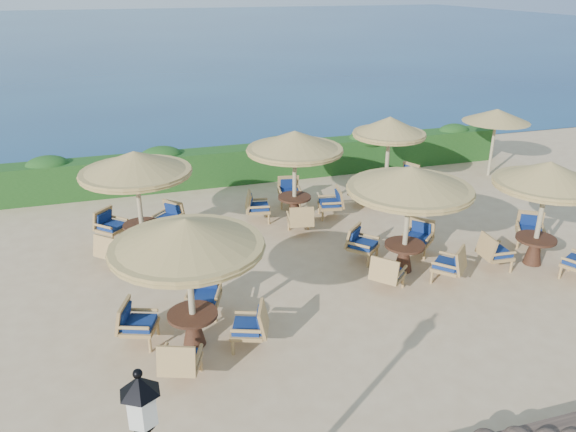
{
  "coord_description": "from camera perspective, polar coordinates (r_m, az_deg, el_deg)",
  "views": [
    {
      "loc": [
        -4.7,
        -11.02,
        6.56
      ],
      "look_at": [
        -1.09,
        0.8,
        1.3
      ],
      "focal_mm": 35.0,
      "sensor_mm": 36.0,
      "label": 1
    }
  ],
  "objects": [
    {
      "name": "cafe_set_3",
      "position": [
        14.54,
        -15.08,
        3.24
      ],
      "size": [
        2.8,
        2.8,
        2.65
      ],
      "color": "tan",
      "rests_on": "ground"
    },
    {
      "name": "extra_parasol",
      "position": [
        20.94,
        20.44,
        9.53
      ],
      "size": [
        2.3,
        2.3,
        2.41
      ],
      "color": "tan",
      "rests_on": "ground"
    },
    {
      "name": "cafe_set_1",
      "position": [
        13.22,
        12.18,
        1.68
      ],
      "size": [
        2.93,
        2.93,
        2.65
      ],
      "color": "tan",
      "rests_on": "ground"
    },
    {
      "name": "sea",
      "position": [
        81.42,
        -14.33,
        17.76
      ],
      "size": [
        160.0,
        160.0,
        0.0
      ],
      "primitive_type": "plane",
      "color": "navy",
      "rests_on": "ground"
    },
    {
      "name": "ground",
      "position": [
        13.66,
        5.38,
        -5.76
      ],
      "size": [
        120.0,
        120.0,
        0.0
      ],
      "primitive_type": "plane",
      "color": "tan",
      "rests_on": "ground"
    },
    {
      "name": "cafe_set_0",
      "position": [
        10.36,
        -10.09,
        -4.46
      ],
      "size": [
        2.87,
        2.87,
        2.65
      ],
      "color": "tan",
      "rests_on": "ground"
    },
    {
      "name": "cafe_set_5",
      "position": [
        17.83,
        10.19,
        7.51
      ],
      "size": [
        2.84,
        2.28,
        2.65
      ],
      "color": "tan",
      "rests_on": "ground"
    },
    {
      "name": "cafe_set_2",
      "position": [
        14.58,
        24.62,
        1.98
      ],
      "size": [
        2.66,
        2.77,
        2.65
      ],
      "color": "tan",
      "rests_on": "ground"
    },
    {
      "name": "cafe_set_4",
      "position": [
        15.93,
        0.69,
        5.71
      ],
      "size": [
        2.88,
        2.88,
        2.65
      ],
      "color": "tan",
      "rests_on": "ground"
    },
    {
      "name": "hedge",
      "position": [
        19.73,
        -2.43,
        5.46
      ],
      "size": [
        18.0,
        0.9,
        1.2
      ],
      "primitive_type": "cube",
      "color": "#174014",
      "rests_on": "ground"
    }
  ]
}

